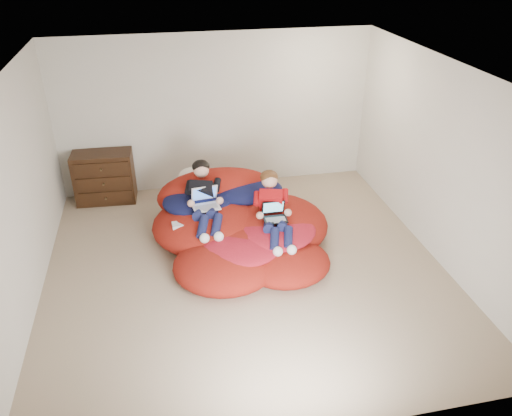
{
  "coord_description": "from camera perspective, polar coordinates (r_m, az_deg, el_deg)",
  "views": [
    {
      "loc": [
        -0.93,
        -5.14,
        3.82
      ],
      "look_at": [
        0.2,
        0.3,
        0.7
      ],
      "focal_mm": 35.0,
      "sensor_mm": 36.0,
      "label": 1
    }
  ],
  "objects": [
    {
      "name": "room_shell",
      "position": [
        6.34,
        -1.21,
        -5.25
      ],
      "size": [
        5.1,
        5.1,
        2.77
      ],
      "color": "gray",
      "rests_on": "ground"
    },
    {
      "name": "dresser",
      "position": [
        8.2,
        -16.93,
        3.39
      ],
      "size": [
        0.93,
        0.54,
        0.82
      ],
      "color": "black",
      "rests_on": "ground"
    },
    {
      "name": "beanbag_pile",
      "position": [
        6.86,
        -1.97,
        -2.05
      ],
      "size": [
        2.44,
        2.41,
        0.89
      ],
      "color": "maroon",
      "rests_on": "ground"
    },
    {
      "name": "cream_pillow",
      "position": [
        7.43,
        -7.21,
        3.59
      ],
      "size": [
        0.45,
        0.28,
        0.28
      ],
      "primitive_type": "ellipsoid",
      "color": "silver",
      "rests_on": "beanbag_pile"
    },
    {
      "name": "older_boy",
      "position": [
        6.77,
        -5.91,
        1.48
      ],
      "size": [
        0.42,
        1.17,
        0.69
      ],
      "color": "black",
      "rests_on": "beanbag_pile"
    },
    {
      "name": "younger_boy",
      "position": [
        6.53,
        2.0,
        0.15
      ],
      "size": [
        0.4,
        1.07,
        0.74
      ],
      "color": "#B30F13",
      "rests_on": "beanbag_pile"
    },
    {
      "name": "laptop_white",
      "position": [
        6.71,
        -5.8,
        0.81
      ],
      "size": [
        0.38,
        0.37,
        0.25
      ],
      "color": "silver",
      "rests_on": "older_boy"
    },
    {
      "name": "laptop_black",
      "position": [
        6.51,
        2.12,
        -0.69
      ],
      "size": [
        0.3,
        0.28,
        0.22
      ],
      "color": "black",
      "rests_on": "younger_boy"
    },
    {
      "name": "power_adapter",
      "position": [
        6.62,
        -8.94,
        -1.97
      ],
      "size": [
        0.15,
        0.15,
        0.05
      ],
      "primitive_type": "cube",
      "rotation": [
        0.0,
        0.0,
        0.06
      ],
      "color": "silver",
      "rests_on": "beanbag_pile"
    }
  ]
}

